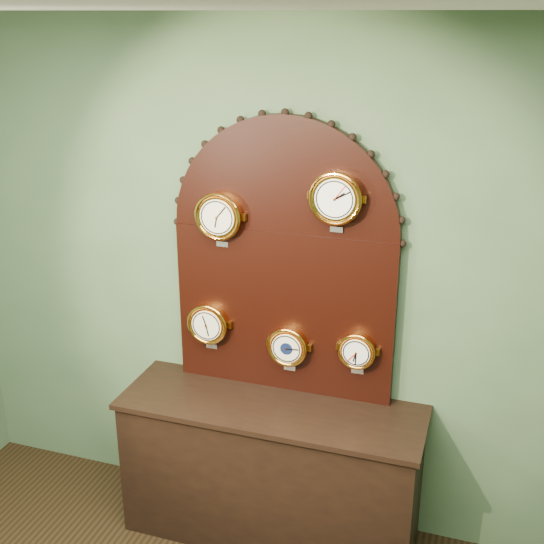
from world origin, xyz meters
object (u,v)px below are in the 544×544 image
(arabic_clock, at_px, (336,198))
(hygrometer, at_px, (209,324))
(roman_clock, at_px, (219,216))
(tide_clock, at_px, (357,350))
(shop_counter, at_px, (271,473))
(barometer, at_px, (288,346))
(display_board, at_px, (284,251))

(arabic_clock, relative_size, hygrometer, 1.11)
(roman_clock, bearing_deg, tide_clock, 0.11)
(shop_counter, relative_size, tide_clock, 6.39)
(roman_clock, height_order, tide_clock, roman_clock)
(barometer, height_order, tide_clock, tide_clock)
(tide_clock, bearing_deg, shop_counter, -159.90)
(shop_counter, distance_m, hygrometer, 0.90)
(display_board, distance_m, hygrometer, 0.61)
(display_board, height_order, arabic_clock, display_board)
(shop_counter, relative_size, barometer, 5.87)
(barometer, bearing_deg, hygrometer, -179.98)
(hygrometer, distance_m, barometer, 0.47)
(hygrometer, bearing_deg, tide_clock, 0.06)
(roman_clock, xyz_separation_m, barometer, (0.38, 0.00, -0.69))
(shop_counter, xyz_separation_m, hygrometer, (-0.41, 0.15, 0.78))
(roman_clock, height_order, hygrometer, roman_clock)
(roman_clock, bearing_deg, display_board, 11.43)
(roman_clock, distance_m, barometer, 0.79)
(roman_clock, xyz_separation_m, hygrometer, (-0.08, 0.00, -0.62))
(hygrometer, height_order, tide_clock, hygrometer)
(shop_counter, xyz_separation_m, arabic_clock, (0.28, 0.15, 1.55))
(hygrometer, bearing_deg, display_board, 9.18)
(shop_counter, distance_m, tide_clock, 0.87)
(arabic_clock, height_order, barometer, arabic_clock)
(barometer, relative_size, tide_clock, 1.09)
(tide_clock, bearing_deg, display_board, 171.11)
(display_board, bearing_deg, arabic_clock, -13.47)
(shop_counter, height_order, display_board, display_board)
(display_board, height_order, barometer, display_board)
(roman_clock, xyz_separation_m, arabic_clock, (0.61, -0.00, 0.15))
(display_board, xyz_separation_m, tide_clock, (0.42, -0.07, -0.48))
(roman_clock, relative_size, arabic_clock, 0.96)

